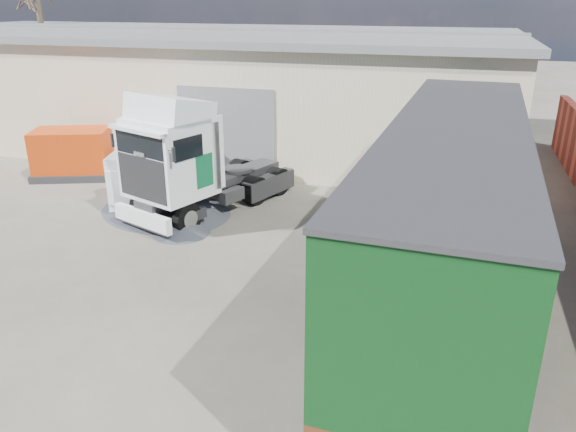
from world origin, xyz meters
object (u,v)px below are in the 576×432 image
(tractor_unit, at_px, (189,165))
(panel_van, at_px, (154,169))
(box_trailer, at_px, (452,197))
(orange_skip, at_px, (73,156))

(tractor_unit, xyz_separation_m, panel_van, (-2.09, 1.39, -0.73))
(tractor_unit, relative_size, box_trailer, 0.49)
(tractor_unit, distance_m, box_trailer, 9.00)
(box_trailer, relative_size, orange_skip, 3.72)
(orange_skip, bearing_deg, box_trailer, -43.37)
(tractor_unit, xyz_separation_m, orange_skip, (-6.43, 2.64, -0.92))
(box_trailer, xyz_separation_m, orange_skip, (-14.67, 6.13, -1.83))
(box_trailer, bearing_deg, tractor_unit, 159.90)
(panel_van, bearing_deg, tractor_unit, -48.24)
(tractor_unit, bearing_deg, box_trailer, -2.08)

